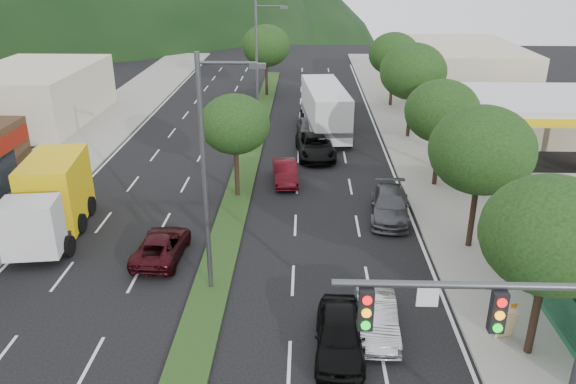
{
  "coord_description": "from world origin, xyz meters",
  "views": [
    {
      "loc": [
        3.95,
        -12.5,
        13.18
      ],
      "look_at": [
        3.16,
        12.55,
        2.62
      ],
      "focal_mm": 35.0,
      "sensor_mm": 36.0,
      "label": 1
    }
  ],
  "objects_px": {
    "tree_r_a": "(551,235)",
    "car_queue_b": "(390,205)",
    "car_queue_e": "(308,127)",
    "car_queue_a": "(340,334)",
    "streetlight_mid": "(259,59)",
    "car_queue_c": "(285,172)",
    "tree_med_far": "(266,46)",
    "motorhome": "(325,109)",
    "tree_r_b": "(482,150)",
    "streetlight_near": "(209,166)",
    "tree_med_near": "(235,124)",
    "tree_r_d": "(413,72)",
    "box_truck": "(52,200)",
    "car_queue_d": "(315,146)",
    "a_frame_sign": "(504,319)",
    "car_queue_f": "(338,103)",
    "traffic_signal": "(517,347)",
    "sedan_silver": "(376,315)",
    "suv_maroon": "(162,245)",
    "tree_r_e": "(394,54)",
    "tree_r_c": "(442,111)"
  },
  "relations": [
    {
      "from": "suv_maroon",
      "to": "car_queue_a",
      "type": "xyz_separation_m",
      "value": [
        8.01,
        -6.62,
        0.12
      ]
    },
    {
      "from": "streetlight_mid",
      "to": "suv_maroon",
      "type": "relative_size",
      "value": 2.25
    },
    {
      "from": "streetlight_near",
      "to": "suv_maroon",
      "type": "relative_size",
      "value": 2.25
    },
    {
      "from": "traffic_signal",
      "to": "tree_r_d",
      "type": "relative_size",
      "value": 0.98
    },
    {
      "from": "streetlight_mid",
      "to": "car_queue_b",
      "type": "xyz_separation_m",
      "value": [
        8.4,
        -17.63,
        -4.86
      ]
    },
    {
      "from": "streetlight_mid",
      "to": "suv_maroon",
      "type": "height_order",
      "value": "streetlight_mid"
    },
    {
      "from": "car_queue_d",
      "to": "a_frame_sign",
      "type": "relative_size",
      "value": 3.66
    },
    {
      "from": "suv_maroon",
      "to": "motorhome",
      "type": "distance_m",
      "value": 22.04
    },
    {
      "from": "car_queue_b",
      "to": "a_frame_sign",
      "type": "distance_m",
      "value": 10.77
    },
    {
      "from": "tree_med_far",
      "to": "car_queue_e",
      "type": "height_order",
      "value": "tree_med_far"
    },
    {
      "from": "tree_r_b",
      "to": "car_queue_a",
      "type": "relative_size",
      "value": 1.6
    },
    {
      "from": "suv_maroon",
      "to": "box_truck",
      "type": "bearing_deg",
      "value": -20.66
    },
    {
      "from": "traffic_signal",
      "to": "a_frame_sign",
      "type": "height_order",
      "value": "traffic_signal"
    },
    {
      "from": "tree_r_a",
      "to": "motorhome",
      "type": "relative_size",
      "value": 0.65
    },
    {
      "from": "tree_r_d",
      "to": "box_truck",
      "type": "xyz_separation_m",
      "value": [
        -20.86,
        -16.79,
        -3.45
      ]
    },
    {
      "from": "streetlight_mid",
      "to": "sedan_silver",
      "type": "distance_m",
      "value": 28.89
    },
    {
      "from": "tree_r_a",
      "to": "car_queue_b",
      "type": "height_order",
      "value": "tree_r_a"
    },
    {
      "from": "streetlight_mid",
      "to": "car_queue_c",
      "type": "height_order",
      "value": "streetlight_mid"
    },
    {
      "from": "car_queue_e",
      "to": "tree_r_a",
      "type": "bearing_deg",
      "value": -79.79
    },
    {
      "from": "tree_med_far",
      "to": "motorhome",
      "type": "xyz_separation_m",
      "value": [
        5.5,
        -12.98,
        -2.98
      ]
    },
    {
      "from": "traffic_signal",
      "to": "car_queue_c",
      "type": "bearing_deg",
      "value": 106.04
    },
    {
      "from": "box_truck",
      "to": "motorhome",
      "type": "height_order",
      "value": "motorhome"
    },
    {
      "from": "traffic_signal",
      "to": "car_queue_c",
      "type": "relative_size",
      "value": 1.72
    },
    {
      "from": "sedan_silver",
      "to": "a_frame_sign",
      "type": "xyz_separation_m",
      "value": [
        4.64,
        -0.33,
        0.14
      ]
    },
    {
      "from": "motorhome",
      "to": "a_frame_sign",
      "type": "xyz_separation_m",
      "value": [
        5.86,
        -26.06,
        -1.2
      ]
    },
    {
      "from": "streetlight_mid",
      "to": "car_queue_b",
      "type": "relative_size",
      "value": 2.01
    },
    {
      "from": "car_queue_a",
      "to": "box_truck",
      "type": "xyz_separation_m",
      "value": [
        -14.14,
        9.21,
        1.0
      ]
    },
    {
      "from": "car_queue_a",
      "to": "tree_r_e",
      "type": "bearing_deg",
      "value": 81.78
    },
    {
      "from": "tree_r_b",
      "to": "car_queue_b",
      "type": "height_order",
      "value": "tree_r_b"
    },
    {
      "from": "tree_r_c",
      "to": "suv_maroon",
      "type": "height_order",
      "value": "tree_r_c"
    },
    {
      "from": "tree_r_e",
      "to": "motorhome",
      "type": "relative_size",
      "value": 0.66
    },
    {
      "from": "box_truck",
      "to": "car_queue_c",
      "type": "bearing_deg",
      "value": -156.19
    },
    {
      "from": "car_queue_e",
      "to": "car_queue_a",
      "type": "bearing_deg",
      "value": -93.93
    },
    {
      "from": "car_queue_f",
      "to": "car_queue_d",
      "type": "bearing_deg",
      "value": -98.49
    },
    {
      "from": "tree_med_far",
      "to": "sedan_silver",
      "type": "bearing_deg",
      "value": -80.16
    },
    {
      "from": "traffic_signal",
      "to": "car_queue_f",
      "type": "height_order",
      "value": "traffic_signal"
    },
    {
      "from": "tree_r_b",
      "to": "car_queue_c",
      "type": "height_order",
      "value": "tree_r_b"
    },
    {
      "from": "car_queue_e",
      "to": "a_frame_sign",
      "type": "height_order",
      "value": "a_frame_sign"
    },
    {
      "from": "car_queue_f",
      "to": "a_frame_sign",
      "type": "height_order",
      "value": "a_frame_sign"
    },
    {
      "from": "sedan_silver",
      "to": "motorhome",
      "type": "distance_m",
      "value": 25.8
    },
    {
      "from": "tree_med_near",
      "to": "sedan_silver",
      "type": "relative_size",
      "value": 1.46
    },
    {
      "from": "tree_r_d",
      "to": "car_queue_a",
      "type": "relative_size",
      "value": 1.65
    },
    {
      "from": "car_queue_f",
      "to": "motorhome",
      "type": "bearing_deg",
      "value": -100.09
    },
    {
      "from": "streetlight_near",
      "to": "car_queue_e",
      "type": "xyz_separation_m",
      "value": [
        3.97,
        22.37,
        -4.9
      ]
    },
    {
      "from": "streetlight_near",
      "to": "sedan_silver",
      "type": "distance_m",
      "value": 8.59
    },
    {
      "from": "streetlight_near",
      "to": "tree_r_b",
      "type": "bearing_deg",
      "value": 18.73
    },
    {
      "from": "tree_r_a",
      "to": "car_queue_b",
      "type": "distance_m",
      "value": 12.55
    },
    {
      "from": "streetlight_near",
      "to": "car_queue_a",
      "type": "relative_size",
      "value": 2.31
    },
    {
      "from": "tree_med_near",
      "to": "tree_r_d",
      "type": "bearing_deg",
      "value": 45.0
    },
    {
      "from": "sedan_silver",
      "to": "car_queue_a",
      "type": "bearing_deg",
      "value": -137.7
    }
  ]
}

